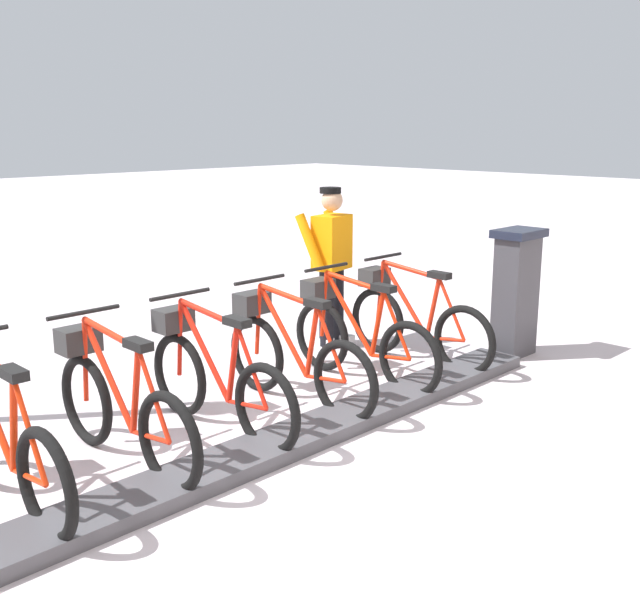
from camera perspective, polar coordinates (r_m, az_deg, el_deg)
name	(u,v)px	position (r m, az deg, el deg)	size (l,w,h in m)	color
ground_plane	(290,446)	(5.53, -2.28, -11.29)	(60.00, 60.00, 0.00)	silver
dock_rail_base	(290,440)	(5.51, -2.28, -10.81)	(0.44, 5.62, 0.10)	#47474C
payment_kiosk	(516,290)	(7.72, 14.67, 0.49)	(0.36, 0.52, 1.28)	#38383D
bike_docked_0	(413,319)	(7.34, 7.08, -1.70)	(1.72, 0.54, 1.02)	black
bike_docked_1	(357,335)	(6.75, 2.86, -2.93)	(1.72, 0.54, 1.02)	black
bike_docked_2	(292,354)	(6.20, -2.15, -4.37)	(1.72, 0.54, 1.02)	black
bike_docked_3	(214,377)	(5.71, -8.10, -6.02)	(1.72, 0.54, 1.02)	black
bike_docked_4	(118,404)	(5.30, -15.11, -7.87)	(1.72, 0.54, 1.02)	black
worker_near_rack	(331,261)	(7.75, 0.84, 2.79)	(0.50, 0.67, 1.66)	white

